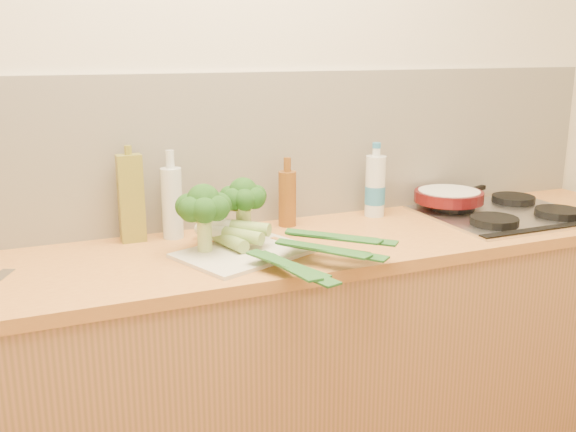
# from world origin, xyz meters

# --- Properties ---
(room_shell) EXTENTS (3.50, 3.50, 3.50)m
(room_shell) POSITION_xyz_m (0.00, 1.49, 1.17)
(room_shell) COLOR beige
(room_shell) RESTS_ON ground
(counter) EXTENTS (3.20, 0.62, 0.90)m
(counter) POSITION_xyz_m (0.00, 1.20, 0.45)
(counter) COLOR #B4764B
(counter) RESTS_ON ground
(gas_hob) EXTENTS (0.58, 0.50, 0.04)m
(gas_hob) POSITION_xyz_m (1.02, 1.20, 0.91)
(gas_hob) COLOR silver
(gas_hob) RESTS_ON counter
(chopping_board) EXTENTS (0.46, 0.40, 0.01)m
(chopping_board) POSITION_xyz_m (-0.05, 1.14, 0.91)
(chopping_board) COLOR beige
(chopping_board) RESTS_ON counter
(broccoli_left) EXTENTS (0.17, 0.17, 0.21)m
(broccoli_left) POSITION_xyz_m (-0.16, 1.19, 1.05)
(broccoli_left) COLOR #ACC170
(broccoli_left) RESTS_ON chopping_board
(broccoli_right) EXTENTS (0.15, 0.16, 0.21)m
(broccoli_right) POSITION_xyz_m (-0.01, 1.25, 1.05)
(broccoli_right) COLOR #ACC170
(broccoli_right) RESTS_ON chopping_board
(leek_front) EXTENTS (0.23, 0.67, 0.04)m
(leek_front) POSITION_xyz_m (-0.06, 1.11, 0.93)
(leek_front) COLOR white
(leek_front) RESTS_ON chopping_board
(leek_mid) EXTENTS (0.43, 0.55, 0.04)m
(leek_mid) POSITION_xyz_m (0.00, 1.10, 0.95)
(leek_mid) COLOR white
(leek_mid) RESTS_ON chopping_board
(leek_back) EXTENTS (0.48, 0.48, 0.04)m
(leek_back) POSITION_xyz_m (0.05, 1.12, 0.97)
(leek_back) COLOR white
(leek_back) RESTS_ON chopping_board
(skillet) EXTENTS (0.38, 0.27, 0.05)m
(skillet) POSITION_xyz_m (0.87, 1.34, 0.96)
(skillet) COLOR #470B0E
(skillet) RESTS_ON gas_hob
(oil_tin) EXTENTS (0.08, 0.05, 0.32)m
(oil_tin) POSITION_xyz_m (-0.34, 1.42, 1.05)
(oil_tin) COLOR olive
(oil_tin) RESTS_ON counter
(glass_bottle) EXTENTS (0.07, 0.07, 0.30)m
(glass_bottle) POSITION_xyz_m (-0.21, 1.41, 1.02)
(glass_bottle) COLOR silver
(glass_bottle) RESTS_ON counter
(amber_bottle) EXTENTS (0.06, 0.06, 0.25)m
(amber_bottle) POSITION_xyz_m (0.20, 1.39, 1.00)
(amber_bottle) COLOR brown
(amber_bottle) RESTS_ON counter
(water_bottle) EXTENTS (0.08, 0.08, 0.26)m
(water_bottle) POSITION_xyz_m (0.56, 1.39, 1.01)
(water_bottle) COLOR silver
(water_bottle) RESTS_ON counter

